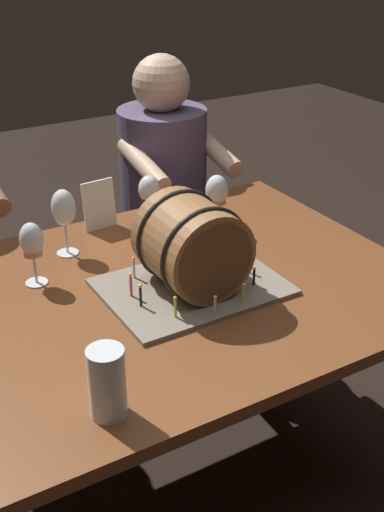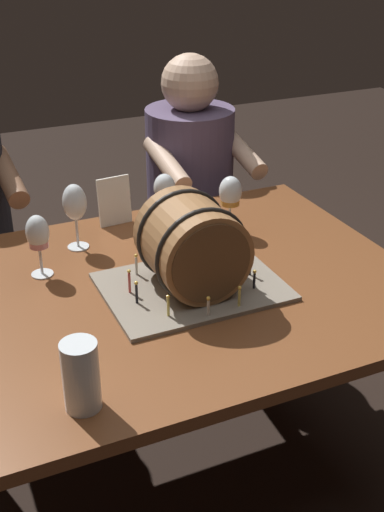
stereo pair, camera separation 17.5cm
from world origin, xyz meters
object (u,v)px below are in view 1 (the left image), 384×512
object	(u,v)px
dining_table	(166,316)
barrel_cake	(192,249)
wine_glass_empty	(64,209)
beer_pint	(107,386)
menu_card	(100,205)
wine_glass_red	(149,192)
wine_glass_rose	(32,243)
person_seated_right	(164,208)
wine_glass_amber	(217,193)

from	to	relation	value
dining_table	barrel_cake	size ratio (longest dim) A/B	2.89
barrel_cake	wine_glass_empty	distance (m)	0.43
wine_glass_empty	beer_pint	distance (m)	0.74
menu_card	wine_glass_empty	bearing A→B (deg)	-148.53
wine_glass_red	wine_glass_empty	world-z (taller)	wine_glass_empty
dining_table	wine_glass_rose	world-z (taller)	wine_glass_rose
wine_glass_red	barrel_cake	bearing A→B (deg)	-102.55
wine_glass_red	wine_glass_rose	size ratio (longest dim) A/B	0.91
wine_glass_empty	menu_card	world-z (taller)	wine_glass_empty
wine_glass_empty	person_seated_right	world-z (taller)	person_seated_right
wine_glass_amber	menu_card	xyz separation A→B (m)	(-0.31, 0.20, -0.05)
wine_glass_amber	person_seated_right	world-z (taller)	person_seated_right
wine_glass_rose	barrel_cake	bearing A→B (deg)	-34.50
wine_glass_rose	person_seated_right	size ratio (longest dim) A/B	0.16
barrel_cake	person_seated_right	xyz separation A→B (m)	(0.38, 0.87, -0.30)
wine_glass_amber	beer_pint	size ratio (longest dim) A/B	1.17
menu_card	person_seated_right	distance (m)	0.64
barrel_cake	wine_glass_amber	bearing A→B (deg)	47.66
wine_glass_amber	wine_glass_red	bearing A→B (deg)	137.74
wine_glass_red	wine_glass_empty	xyz separation A→B (m)	(-0.31, -0.06, 0.03)
wine_glass_red	beer_pint	xyz separation A→B (m)	(-0.50, -0.78, -0.04)
dining_table	wine_glass_rose	distance (m)	0.42
wine_glass_amber	beer_pint	bearing A→B (deg)	-136.36
wine_glass_amber	menu_card	size ratio (longest dim) A/B	1.15
dining_table	wine_glass_red	bearing A→B (deg)	68.37
wine_glass_red	wine_glass_rose	xyz separation A→B (m)	(-0.45, -0.19, 0.01)
barrel_cake	menu_card	bearing A→B (deg)	96.53
wine_glass_red	wine_glass_rose	bearing A→B (deg)	-157.39
wine_glass_amber	wine_glass_rose	distance (m)	0.61
barrel_cake	wine_glass_red	world-z (taller)	barrel_cake
dining_table	wine_glass_rose	bearing A→B (deg)	146.00
wine_glass_red	beer_pint	world-z (taller)	wine_glass_red
dining_table	wine_glass_empty	world-z (taller)	wine_glass_empty
wine_glass_amber	person_seated_right	xyz separation A→B (m)	(0.12, 0.59, -0.30)
wine_glass_empty	beer_pint	bearing A→B (deg)	-104.63
menu_card	person_seated_right	bearing A→B (deg)	36.81
wine_glass_red	wine_glass_rose	world-z (taller)	wine_glass_rose
beer_pint	wine_glass_rose	bearing A→B (deg)	85.38
dining_table	wine_glass_rose	size ratio (longest dim) A/B	7.52
person_seated_right	barrel_cake	bearing A→B (deg)	-113.73
wine_glass_rose	wine_glass_empty	bearing A→B (deg)	41.86
menu_card	wine_glass_rose	bearing A→B (deg)	-145.75
barrel_cake	wine_glass_red	size ratio (longest dim) A/B	2.85
barrel_cake	wine_glass_red	bearing A→B (deg)	77.45
beer_pint	person_seated_right	world-z (taller)	person_seated_right
wine_glass_empty	barrel_cake	bearing A→B (deg)	-59.64
dining_table	wine_glass_empty	size ratio (longest dim) A/B	6.69
dining_table	person_seated_right	xyz separation A→B (m)	(0.44, 0.83, -0.08)
wine_glass_empty	wine_glass_rose	bearing A→B (deg)	-138.14
beer_pint	menu_card	size ratio (longest dim) A/B	0.98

